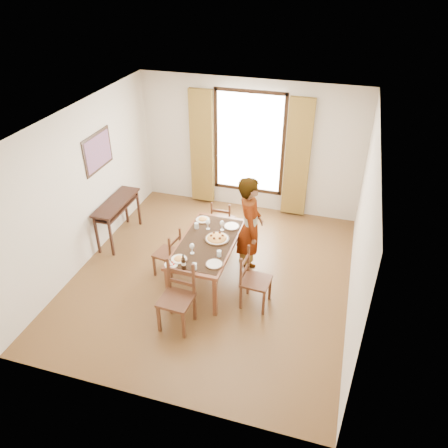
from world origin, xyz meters
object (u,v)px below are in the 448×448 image
(console_table, at_px, (117,207))
(pasta_platter, at_px, (217,237))
(man, at_px, (250,228))
(dining_table, at_px, (207,245))

(console_table, xyz_separation_m, pasta_platter, (2.12, -0.59, 0.12))
(man, bearing_deg, dining_table, 106.66)
(console_table, distance_m, man, 2.62)
(console_table, bearing_deg, dining_table, -19.18)
(console_table, distance_m, dining_table, 2.11)
(dining_table, bearing_deg, console_table, 160.82)
(console_table, height_order, dining_table, console_table)
(dining_table, relative_size, man, 0.94)
(pasta_platter, bearing_deg, man, 30.00)
(console_table, xyz_separation_m, dining_table, (1.99, -0.69, 0.00))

